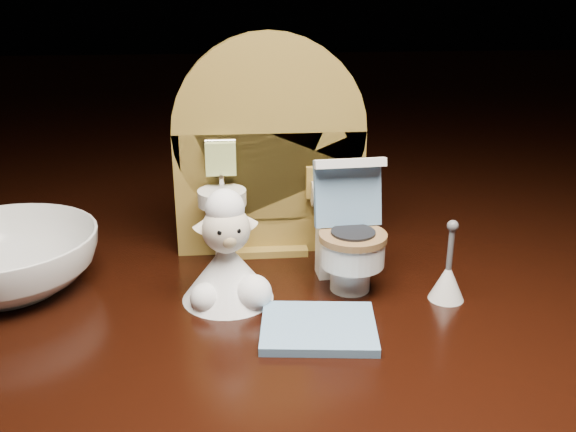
# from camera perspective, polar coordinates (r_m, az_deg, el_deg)

# --- Properties ---
(backdrop_panel) EXTENTS (0.13, 0.05, 0.15)m
(backdrop_panel) POSITION_cam_1_polar(r_m,az_deg,el_deg) (0.44, -1.73, 5.00)
(backdrop_panel) COLOR olive
(backdrop_panel) RESTS_ON ground
(toy_toilet) EXTENTS (0.04, 0.05, 0.08)m
(toy_toilet) POSITION_cam_1_polar(r_m,az_deg,el_deg) (0.40, 5.40, -2.12)
(toy_toilet) COLOR white
(toy_toilet) RESTS_ON ground
(bath_mat) EXTENTS (0.07, 0.06, 0.00)m
(bath_mat) POSITION_cam_1_polar(r_m,az_deg,el_deg) (0.36, 2.72, -9.89)
(bath_mat) COLOR #6691BA
(bath_mat) RESTS_ON ground
(toilet_brush) EXTENTS (0.02, 0.02, 0.05)m
(toilet_brush) POSITION_cam_1_polar(r_m,az_deg,el_deg) (0.40, 14.00, -5.44)
(toilet_brush) COLOR white
(toilet_brush) RESTS_ON ground
(plush_lamb) EXTENTS (0.06, 0.06, 0.07)m
(plush_lamb) POSITION_cam_1_polar(r_m,az_deg,el_deg) (0.38, -5.38, -4.12)
(plush_lamb) COLOR white
(plush_lamb) RESTS_ON ground
(ceramic_bowl) EXTENTS (0.15, 0.15, 0.04)m
(ceramic_bowl) POSITION_cam_1_polar(r_m,az_deg,el_deg) (0.44, -23.87, -3.71)
(ceramic_bowl) COLOR white
(ceramic_bowl) RESTS_ON ground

